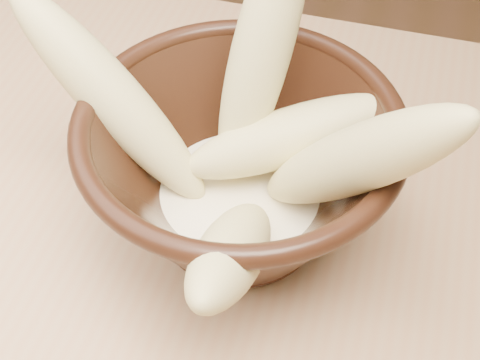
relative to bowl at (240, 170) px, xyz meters
name	(u,v)px	position (x,y,z in m)	size (l,w,h in m)	color
bowl	(240,170)	(0.00, 0.00, 0.00)	(0.22, 0.22, 0.12)	black
milk_puddle	(240,197)	(0.00, 0.00, -0.03)	(0.13, 0.13, 0.02)	#FEF1CC
banana_upright	(261,52)	(0.00, 0.05, 0.07)	(0.04, 0.04, 0.20)	#D1C27B
banana_left	(112,97)	(-0.09, 0.00, 0.04)	(0.04, 0.04, 0.19)	#D1C27B
banana_right	(353,161)	(0.08, -0.02, 0.05)	(0.04, 0.04, 0.20)	#D1C27B
banana_across	(289,137)	(0.03, 0.03, 0.02)	(0.04, 0.04, 0.15)	#D1C27B
banana_front	(232,252)	(0.02, -0.08, 0.01)	(0.04, 0.04, 0.15)	#D1C27B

